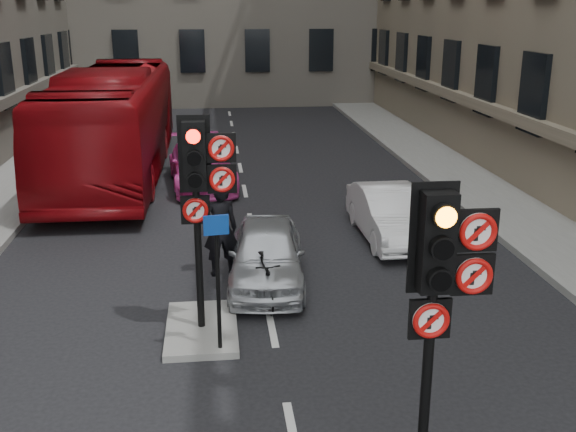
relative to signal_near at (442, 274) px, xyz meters
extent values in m
cube|color=gray|center=(5.71, 11.01, -2.50)|extent=(3.00, 50.00, 0.16)
cube|color=gray|center=(-2.69, 4.01, -2.52)|extent=(1.20, 2.00, 0.12)
cylinder|color=black|center=(-0.09, 0.01, -1.38)|extent=(0.12, 0.12, 2.40)
cube|color=black|center=(-0.09, 0.01, 0.37)|extent=(0.36, 0.28, 1.10)
cube|color=black|center=(-0.09, 0.14, 0.37)|extent=(0.52, 0.03, 1.25)
cylinder|color=orange|center=(-0.09, -0.24, 0.72)|extent=(0.22, 0.01, 0.22)
cylinder|color=black|center=(-0.09, -0.24, 0.37)|extent=(0.22, 0.01, 0.22)
cylinder|color=black|center=(-0.09, -0.24, 0.02)|extent=(0.22, 0.01, 0.22)
cube|color=black|center=(0.33, -0.01, 0.49)|extent=(0.47, 0.05, 0.47)
cylinder|color=white|center=(0.33, -0.05, 0.49)|extent=(0.41, 0.02, 0.41)
torus|color=#BF0C0A|center=(0.33, -0.07, 0.49)|extent=(0.41, 0.06, 0.41)
cube|color=#BF0C0A|center=(0.33, -0.07, 0.49)|extent=(0.25, 0.01, 0.25)
cube|color=black|center=(0.33, -0.01, -0.01)|extent=(0.47, 0.05, 0.47)
cylinder|color=white|center=(0.33, -0.05, -0.01)|extent=(0.41, 0.02, 0.41)
torus|color=#BF0C0A|center=(0.33, -0.07, -0.01)|extent=(0.41, 0.06, 0.41)
cube|color=#BF0C0A|center=(0.33, -0.07, -0.01)|extent=(0.25, 0.01, 0.25)
cube|color=black|center=(-0.11, -0.01, -0.51)|extent=(0.47, 0.05, 0.47)
cylinder|color=white|center=(-0.11, -0.05, -0.51)|extent=(0.41, 0.02, 0.41)
torus|color=#BF0C0A|center=(-0.11, -0.07, -0.51)|extent=(0.41, 0.06, 0.41)
cube|color=#BF0C0A|center=(-0.11, -0.07, -0.51)|extent=(0.25, 0.01, 0.25)
cylinder|color=black|center=(-2.69, 4.01, -1.26)|extent=(0.12, 0.12, 2.40)
cube|color=black|center=(-2.69, 4.01, 0.49)|extent=(0.36, 0.28, 1.10)
cube|color=black|center=(-2.69, 4.14, 0.49)|extent=(0.52, 0.03, 1.25)
cylinder|color=#FF1407|center=(-2.69, 3.76, 0.84)|extent=(0.22, 0.02, 0.22)
cylinder|color=black|center=(-2.69, 3.76, 0.49)|extent=(0.22, 0.02, 0.22)
cylinder|color=black|center=(-2.69, 3.76, 0.14)|extent=(0.22, 0.02, 0.22)
cube|color=black|center=(-2.27, 3.99, 0.61)|extent=(0.47, 0.05, 0.47)
cylinder|color=white|center=(-2.27, 3.95, 0.61)|extent=(0.41, 0.02, 0.41)
torus|color=#BF0C0A|center=(-2.27, 3.93, 0.61)|extent=(0.41, 0.06, 0.41)
cube|color=#BF0C0A|center=(-2.27, 3.93, 0.61)|extent=(0.25, 0.02, 0.25)
cube|color=black|center=(-2.27, 3.99, 0.11)|extent=(0.47, 0.05, 0.47)
cylinder|color=white|center=(-2.27, 3.95, 0.11)|extent=(0.41, 0.02, 0.41)
torus|color=#BF0C0A|center=(-2.27, 3.93, 0.11)|extent=(0.41, 0.06, 0.41)
cube|color=#BF0C0A|center=(-2.27, 3.93, 0.11)|extent=(0.25, 0.02, 0.25)
cube|color=black|center=(-2.71, 3.99, -0.39)|extent=(0.47, 0.05, 0.47)
cylinder|color=white|center=(-2.71, 3.95, -0.39)|extent=(0.41, 0.02, 0.41)
torus|color=#BF0C0A|center=(-2.71, 3.93, -0.39)|extent=(0.41, 0.06, 0.41)
cube|color=#BF0C0A|center=(-2.71, 3.93, -0.39)|extent=(0.25, 0.02, 0.25)
imported|color=#B4B7BC|center=(-1.40, 6.01, -1.96)|extent=(1.79, 3.75, 1.24)
imported|color=white|center=(1.70, 8.34, -1.97)|extent=(1.37, 3.77, 1.23)
imported|color=#D73F9C|center=(-2.75, 13.82, -1.92)|extent=(2.29, 4.70, 1.32)
imported|color=maroon|center=(-5.51, 15.48, -0.86)|extent=(2.98, 12.38, 3.44)
imported|color=black|center=(-1.53, 5.01, -2.11)|extent=(0.63, 1.61, 0.94)
imported|color=black|center=(-2.30, 6.54, -1.60)|extent=(0.78, 0.58, 1.97)
cylinder|color=black|center=(-2.39, 3.21, -1.37)|extent=(0.07, 0.07, 2.18)
cube|color=navy|center=(-2.39, 3.15, -0.39)|extent=(0.38, 0.09, 0.31)
camera|label=1|loc=(-2.39, -6.45, 2.76)|focal=42.00mm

